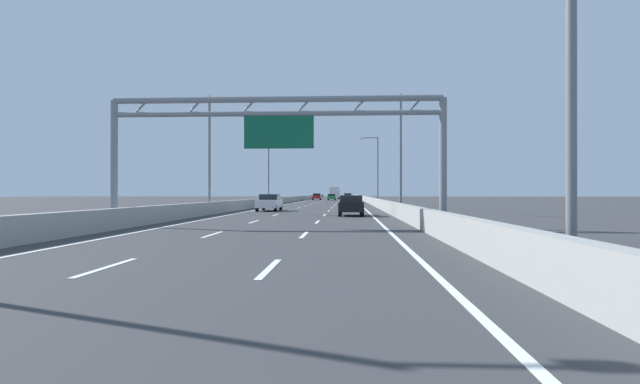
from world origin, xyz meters
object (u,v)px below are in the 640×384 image
Objects in this scene: streetlamp_right_mid at (398,146)px; yellow_car at (348,196)px; streetlamp_left_mid at (212,146)px; streetlamp_right_far at (376,166)px; red_car at (317,197)px; black_car at (351,205)px; orange_car at (348,197)px; streetlamp_left_far at (270,166)px; box_truck at (335,193)px; sign_gantry at (276,127)px; green_car at (332,197)px; white_car at (269,202)px.

yellow_car is at bearing 92.64° from streetlamp_right_mid.
streetlamp_right_far is at bearing 64.75° from streetlamp_left_mid.
streetlamp_right_far is at bearing 90.00° from streetlamp_right_mid.
red_car is (-10.96, 76.14, -4.64)m from streetlamp_right_mid.
black_car is 74.79m from orange_car.
orange_car is at bearing 74.13° from streetlamp_left_far.
red_car is at bearing 98.19° from streetlamp_right_mid.
box_truck is (7.54, 63.74, -3.72)m from streetlamp_left_far.
streetlamp_left_far reaches higher than yellow_car.
streetlamp_right_far reaches higher than black_car.
green_car is (-0.00, 88.26, -4.13)m from sign_gantry.
streetlamp_left_mid is 2.13× the size of green_car.
streetlamp_left_far is at bearing 90.00° from streetlamp_left_mid.
streetlamp_left_far is 2.06× the size of white_car.
black_car is at bearing -87.21° from green_car.
green_car is 1.02× the size of yellow_car.
streetlamp_right_far reaches higher than red_car.
streetlamp_left_far is 41.06m from green_car.
black_car is at bearing -21.63° from streetlamp_left_mid.
orange_car reaches higher than black_car.
red_car is at bearing 87.01° from streetlamp_left_mid.
sign_gantry is 100.42m from yellow_car.
streetlamp_right_mid and streetlamp_left_far have the same top height.
box_truck is (0.06, 23.64, 0.96)m from green_car.
black_car is 0.96× the size of red_car.
white_car is (-0.06, -71.17, 0.01)m from red_car.
streetlamp_left_mid is 31.66m from streetlamp_left_far.
black_car is 0.95× the size of green_car.
yellow_car is at bearing -73.11° from box_truck.
streetlamp_left_mid is at bearing 114.41° from sign_gantry.
yellow_car is (-3.86, 83.78, -4.62)m from streetlamp_right_mid.
streetlamp_left_far reaches higher than box_truck.
sign_gantry is 92.79m from red_car.
orange_car is at bearing 90.15° from black_car.
streetlamp_left_far is at bearing -96.75° from box_truck.
streetlamp_left_far reaches higher than green_car.
white_car is at bearing -96.19° from orange_car.
box_truck is (3.57, 19.27, 0.92)m from red_car.
red_car is (-7.02, 5.78, -0.02)m from orange_car.
box_truck is (-7.39, 63.74, -3.72)m from streetlamp_right_far.
streetlamp_left_mid is 71.36m from orange_car.
box_truck is (0.05, 111.90, -3.17)m from sign_gantry.
streetlamp_left_far is (-7.49, 48.16, 0.55)m from sign_gantry.
streetlamp_left_mid is 76.38m from red_car.
white_car is at bearing 155.74° from streetlamp_right_mid.
streetlamp_right_mid is 12.95m from white_car.
streetlamp_right_far is (14.93, 0.00, 0.00)m from streetlamp_left_far.
orange_car is at bearing -90.31° from yellow_car.
streetlamp_left_far is at bearing 98.83° from sign_gantry.
streetlamp_right_far is at bearing 67.56° from white_car.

